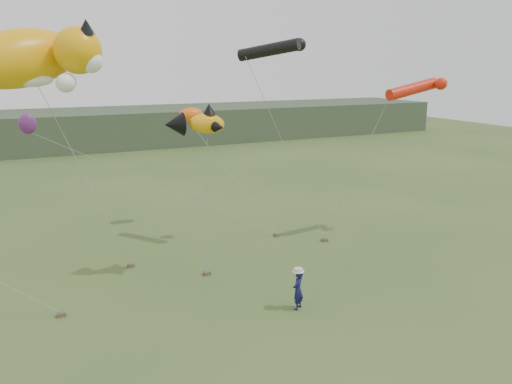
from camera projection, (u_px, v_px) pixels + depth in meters
ground at (265, 318)px, 18.22m from camera, size 120.00×120.00×0.00m
headland at (62, 131)px, 55.56m from camera, size 90.00×13.00×4.00m
festival_attendant at (298, 290)px, 18.75m from camera, size 0.68×0.64×1.56m
sandbag_anchors at (212, 262)px, 23.28m from camera, size 13.52×4.68×0.15m
cat_kite at (34, 58)px, 20.38m from camera, size 6.85×4.41×3.16m
fish_kite at (195, 123)px, 20.43m from camera, size 2.50×1.70×1.31m
tube_kites at (350, 70)px, 24.81m from camera, size 10.31×4.17×3.03m
misc_kites at (139, 118)px, 26.70m from camera, size 9.42×1.56×1.10m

